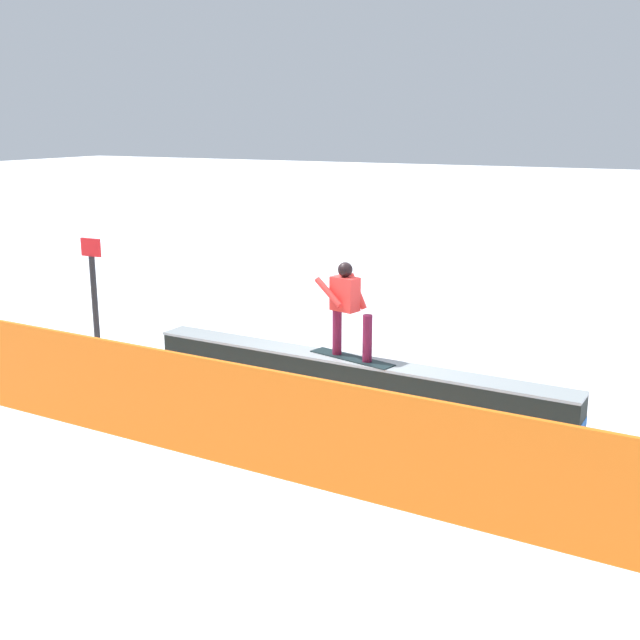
# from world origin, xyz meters

# --- Properties ---
(ground_plane) EXTENTS (120.00, 120.00, 0.00)m
(ground_plane) POSITION_xyz_m (0.00, 0.00, 0.00)
(ground_plane) COLOR white
(grind_box) EXTENTS (6.81, 0.81, 0.51)m
(grind_box) POSITION_xyz_m (0.00, 0.00, 0.23)
(grind_box) COLOR black
(grind_box) RESTS_ON ground_plane
(snowboarder) EXTENTS (1.43, 0.62, 1.43)m
(snowboarder) POSITION_xyz_m (0.07, -0.02, 1.29)
(snowboarder) COLOR black
(snowboarder) RESTS_ON grind_box
(safety_fence) EXTENTS (9.46, 0.49, 1.26)m
(safety_fence) POSITION_xyz_m (0.00, 3.01, 0.63)
(safety_fence) COLOR orange
(safety_fence) RESTS_ON ground_plane
(trail_marker) EXTENTS (0.40, 0.10, 2.04)m
(trail_marker) POSITION_xyz_m (4.57, 0.39, 1.09)
(trail_marker) COLOR #262628
(trail_marker) RESTS_ON ground_plane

